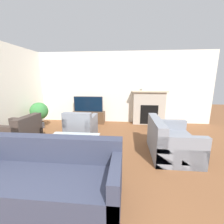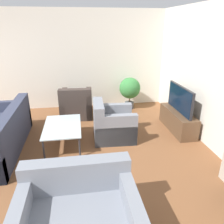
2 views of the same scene
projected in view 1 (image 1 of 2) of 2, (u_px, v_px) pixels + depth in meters
name	position (u px, v px, depth m)	size (l,w,h in m)	color
wall_back	(104.00, 88.00, 5.86)	(8.10, 0.06, 2.70)	silver
fireplace	(149.00, 107.00, 5.65)	(1.28, 0.40, 1.27)	#B2A899
tv_stand	(89.00, 117.00, 5.86)	(1.24, 0.39, 0.45)	brown
tv	(88.00, 104.00, 5.75)	(1.11, 0.06, 0.58)	#232328
couch_sectional	(45.00, 179.00, 2.14)	(2.19, 0.91, 0.82)	#33384C
couch_loveseat	(170.00, 142.00, 3.39)	(0.95, 1.28, 0.82)	gray
armchair_by_window	(18.00, 136.00, 3.73)	(0.94, 0.86, 0.82)	#3D332D
armchair_accent	(81.00, 128.00, 4.32)	(0.81, 0.88, 0.82)	gray
coffee_table	(73.00, 139.00, 3.30)	(1.11, 0.71, 0.42)	#333338
potted_plant	(39.00, 112.00, 5.18)	(0.60, 0.60, 0.91)	#47474C
mantel_clock	(143.00, 88.00, 5.52)	(0.17, 0.07, 0.20)	beige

